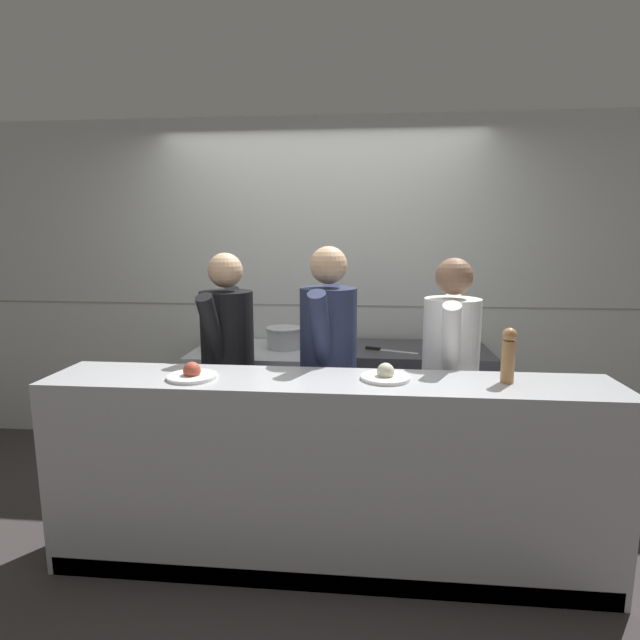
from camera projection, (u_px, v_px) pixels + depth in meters
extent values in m
plane|color=#383333|center=(302.00, 531.00, 2.91)|extent=(14.00, 14.00, 0.00)
cube|color=silver|center=(322.00, 286.00, 3.99)|extent=(8.00, 0.06, 2.60)
cube|color=gray|center=(322.00, 305.00, 3.99)|extent=(8.00, 0.00, 0.01)
cube|color=#232326|center=(257.00, 407.00, 3.79)|extent=(0.88, 0.70, 0.83)
cube|color=#B7BABF|center=(256.00, 351.00, 3.72)|extent=(0.90, 0.71, 0.04)
cube|color=#B7BABF|center=(246.00, 414.00, 3.46)|extent=(0.79, 0.03, 0.10)
cube|color=#38383D|center=(402.00, 407.00, 3.69)|extent=(1.22, 0.65, 0.89)
cube|color=black|center=(404.00, 477.00, 3.46)|extent=(1.19, 0.04, 0.10)
cube|color=#B7BABF|center=(327.00, 474.00, 2.54)|extent=(2.82, 0.45, 1.00)
cube|color=black|center=(324.00, 581.00, 2.42)|extent=(2.76, 0.04, 0.10)
cylinder|color=#B7BABF|center=(221.00, 333.00, 3.77)|extent=(0.28, 0.28, 0.21)
cylinder|color=#B7BABF|center=(221.00, 320.00, 3.75)|extent=(0.30, 0.30, 0.01)
cylinder|color=#B7BABF|center=(284.00, 338.00, 3.72)|extent=(0.26, 0.26, 0.16)
cylinder|color=#B7BABF|center=(284.00, 328.00, 3.71)|extent=(0.27, 0.27, 0.01)
cube|color=#B7BABF|center=(399.00, 352.00, 3.49)|extent=(0.27, 0.13, 0.01)
cube|color=black|center=(373.00, 348.00, 3.57)|extent=(0.11, 0.06, 0.02)
cylinder|color=white|center=(192.00, 377.00, 2.47)|extent=(0.25, 0.25, 0.02)
sphere|color=#B24733|center=(192.00, 370.00, 2.47)|extent=(0.09, 0.09, 0.09)
cylinder|color=white|center=(385.00, 378.00, 2.46)|extent=(0.24, 0.24, 0.02)
sphere|color=beige|center=(386.00, 371.00, 2.45)|extent=(0.09, 0.09, 0.09)
cylinder|color=#AD7A47|center=(508.00, 362.00, 2.39)|extent=(0.06, 0.06, 0.21)
sphere|color=#AD7A47|center=(510.00, 335.00, 2.36)|extent=(0.07, 0.07, 0.07)
cube|color=black|center=(231.00, 445.00, 3.20)|extent=(0.30, 0.21, 0.75)
cylinder|color=black|center=(227.00, 341.00, 3.08)|extent=(0.37, 0.37, 0.62)
sphere|color=#D8AD84|center=(225.00, 270.00, 3.01)|extent=(0.21, 0.21, 0.21)
cylinder|color=black|center=(239.00, 324.00, 3.25)|extent=(0.14, 0.32, 0.52)
cylinder|color=black|center=(214.00, 335.00, 2.88)|extent=(0.14, 0.32, 0.52)
cube|color=black|center=(328.00, 454.00, 3.05)|extent=(0.30, 0.22, 0.77)
cylinder|color=#262D4C|center=(328.00, 341.00, 2.93)|extent=(0.37, 0.37, 0.64)
sphere|color=#D8AD84|center=(328.00, 265.00, 2.86)|extent=(0.22, 0.22, 0.22)
cylinder|color=#262D4C|center=(335.00, 323.00, 3.11)|extent=(0.14, 0.33, 0.53)
cylinder|color=#262D4C|center=(321.00, 336.00, 2.73)|extent=(0.14, 0.33, 0.53)
cube|color=black|center=(446.00, 461.00, 2.98)|extent=(0.30, 0.22, 0.74)
cylinder|color=white|center=(451.00, 351.00, 2.87)|extent=(0.37, 0.37, 0.61)
sphere|color=#8C664C|center=(454.00, 276.00, 2.80)|extent=(0.21, 0.21, 0.21)
cylinder|color=white|center=(452.00, 333.00, 3.04)|extent=(0.15, 0.32, 0.51)
cylinder|color=white|center=(451.00, 346.00, 2.68)|extent=(0.15, 0.32, 0.51)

